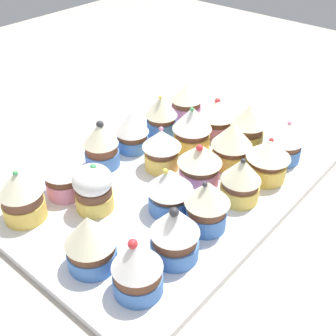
{
  "coord_description": "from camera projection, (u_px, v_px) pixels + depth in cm",
  "views": [
    {
      "loc": [
        39.32,
        33.67,
        41.37
      ],
      "look_at": [
        0.0,
        0.0,
        4.2
      ],
      "focal_mm": 46.09,
      "sensor_mm": 36.0,
      "label": 1
    }
  ],
  "objects": [
    {
      "name": "ground_plane",
      "position": [
        168.0,
        198.0,
        0.67
      ],
      "size": [
        180.0,
        180.0,
        3.0
      ],
      "primitive_type": "cube",
      "color": "#B2A899"
    },
    {
      "name": "baking_tray",
      "position": [
        168.0,
        187.0,
        0.66
      ],
      "size": [
        47.77,
        33.63,
        1.2
      ],
      "color": "silver",
      "rests_on": "ground_plane"
    },
    {
      "name": "cupcake_0",
      "position": [
        186.0,
        101.0,
        0.8
      ],
      "size": [
        5.86,
        5.86,
        6.68
      ],
      "color": "pink",
      "rests_on": "baking_tray"
    },
    {
      "name": "cupcake_1",
      "position": [
        161.0,
        114.0,
        0.75
      ],
      "size": [
        5.61,
        5.61,
        7.71
      ],
      "color": "#477AC6",
      "rests_on": "baking_tray"
    },
    {
      "name": "cupcake_2",
      "position": [
        132.0,
        130.0,
        0.71
      ],
      "size": [
        5.6,
        5.6,
        7.01
      ],
      "color": "#477AC6",
      "rests_on": "baking_tray"
    },
    {
      "name": "cupcake_3",
      "position": [
        101.0,
        145.0,
        0.67
      ],
      "size": [
        5.5,
        5.5,
        7.92
      ],
      "color": "#477AC6",
      "rests_on": "baking_tray"
    },
    {
      "name": "cupcake_4",
      "position": [
        64.0,
        174.0,
        0.62
      ],
      "size": [
        5.95,
        5.95,
        6.73
      ],
      "color": "pink",
      "rests_on": "baking_tray"
    },
    {
      "name": "cupcake_5",
      "position": [
        21.0,
        195.0,
        0.57
      ],
      "size": [
        5.81,
        5.81,
        7.9
      ],
      "color": "#EFC651",
      "rests_on": "baking_tray"
    },
    {
      "name": "cupcake_6",
      "position": [
        217.0,
        117.0,
        0.76
      ],
      "size": [
        6.75,
        6.75,
        6.71
      ],
      "color": "pink",
      "rests_on": "baking_tray"
    },
    {
      "name": "cupcake_7",
      "position": [
        192.0,
        127.0,
        0.71
      ],
      "size": [
        6.62,
        6.62,
        7.93
      ],
      "color": "#EFC651",
      "rests_on": "baking_tray"
    },
    {
      "name": "cupcake_8",
      "position": [
        162.0,
        148.0,
        0.67
      ],
      "size": [
        6.13,
        6.13,
        6.99
      ],
      "color": "#EFC651",
      "rests_on": "baking_tray"
    },
    {
      "name": "cupcake_9",
      "position": [
        93.0,
        188.0,
        0.59
      ],
      "size": [
        5.52,
        5.52,
        7.26
      ],
      "color": "#EFC651",
      "rests_on": "baking_tray"
    },
    {
      "name": "cupcake_10",
      "position": [
        248.0,
        125.0,
        0.72
      ],
      "size": [
        5.96,
        5.96,
        7.83
      ],
      "color": "#EFC651",
      "rests_on": "baking_tray"
    },
    {
      "name": "cupcake_11",
      "position": [
        232.0,
        143.0,
        0.67
      ],
      "size": [
        6.48,
        6.48,
        7.54
      ],
      "color": "#EFC651",
      "rests_on": "baking_tray"
    },
    {
      "name": "cupcake_12",
      "position": [
        200.0,
        163.0,
        0.64
      ],
      "size": [
        6.69,
        6.69,
        7.11
      ],
      "color": "pink",
      "rests_on": "baking_tray"
    },
    {
      "name": "cupcake_13",
      "position": [
        170.0,
        189.0,
        0.59
      ],
      "size": [
        6.5,
        6.5,
        7.12
      ],
      "color": "#477AC6",
      "rests_on": "baking_tray"
    },
    {
      "name": "cupcake_14",
      "position": [
        90.0,
        241.0,
        0.5
      ],
      "size": [
        6.2,
        6.2,
        7.57
      ],
      "color": "#477AC6",
      "rests_on": "baking_tray"
    },
    {
      "name": "cupcake_15",
      "position": [
        284.0,
        141.0,
        0.69
      ],
      "size": [
        6.12,
        6.12,
        6.95
      ],
      "color": "#477AC6",
      "rests_on": "baking_tray"
    },
    {
      "name": "cupcake_16",
      "position": [
        268.0,
        159.0,
        0.65
      ],
      "size": [
        6.72,
        6.72,
        6.98
      ],
      "color": "#EFC651",
      "rests_on": "baking_tray"
    },
    {
      "name": "cupcake_17",
      "position": [
        241.0,
        179.0,
        0.61
      ],
      "size": [
        5.73,
        5.73,
        7.21
      ],
      "color": "#EFC651",
      "rests_on": "baking_tray"
    },
    {
      "name": "cupcake_18",
      "position": [
        207.0,
        204.0,
        0.56
      ],
      "size": [
        5.99,
        5.99,
        7.71
      ],
      "color": "#477AC6",
      "rests_on": "baking_tray"
    },
    {
      "name": "cupcake_19",
      "position": [
        175.0,
        232.0,
        0.51
      ],
      "size": [
        6.07,
        6.07,
        8.16
      ],
      "color": "#477AC6",
      "rests_on": "baking_tray"
    },
    {
      "name": "cupcake_20",
      "position": [
        137.0,
        267.0,
        0.47
      ],
      "size": [
        5.81,
        5.81,
        7.84
      ],
      "color": "#477AC6",
      "rests_on": "baking_tray"
    }
  ]
}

